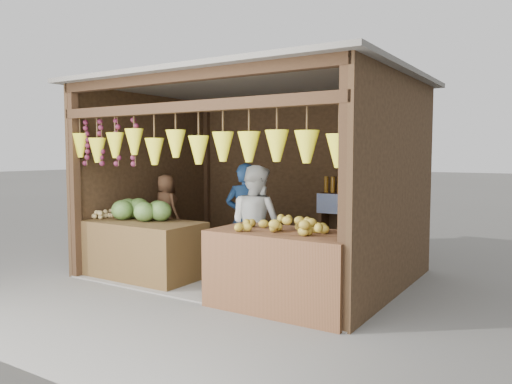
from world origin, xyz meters
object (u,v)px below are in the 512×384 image
Objects in this scene: woman_standing at (256,224)px; counter_right at (285,270)px; man_standing at (245,219)px; vendor_seated at (166,207)px; counter_left at (141,249)px.

counter_right is at bearing 147.45° from woman_standing.
vendor_seated is (-1.50, 0.02, 0.07)m from man_standing.
counter_right is 1.05× the size of man_standing.
woman_standing is at bearing 138.46° from counter_right.
woman_standing is at bearing -177.30° from vendor_seated.
vendor_seated reaches higher than counter_left.
woman_standing is at bearing 22.91° from counter_left.
man_standing is 1.50m from vendor_seated.
counter_left is 1.63m from woman_standing.
man_standing reaches higher than woman_standing.
woman_standing is 1.89m from vendor_seated.
counter_left is 2.34m from counter_right.
vendor_seated is at bearing -23.49° from man_standing.
counter_right reaches higher than counter_left.
counter_left is at bearing 176.21° from counter_right.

